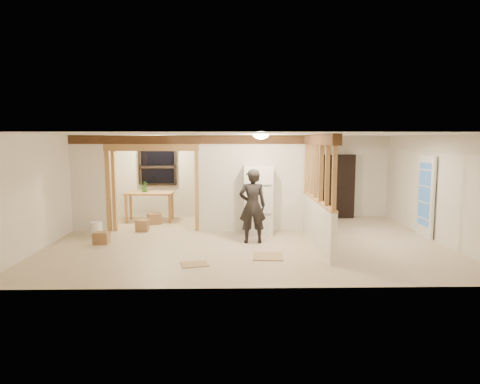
{
  "coord_description": "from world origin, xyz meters",
  "views": [
    {
      "loc": [
        -0.34,
        -9.9,
        2.38
      ],
      "look_at": [
        -0.14,
        0.4,
        1.12
      ],
      "focal_mm": 32.0,
      "sensor_mm": 36.0,
      "label": 1
    }
  ],
  "objects_px": {
    "refrigerator": "(258,200)",
    "woman": "(252,206)",
    "shop_vac": "(102,215)",
    "bookshelf": "(338,186)",
    "work_table": "(150,207)"
  },
  "relations": [
    {
      "from": "refrigerator",
      "to": "work_table",
      "type": "bearing_deg",
      "value": 150.5
    },
    {
      "from": "shop_vac",
      "to": "refrigerator",
      "type": "bearing_deg",
      "value": -13.11
    },
    {
      "from": "woman",
      "to": "bookshelf",
      "type": "distance_m",
      "value": 4.22
    },
    {
      "from": "shop_vac",
      "to": "bookshelf",
      "type": "xyz_separation_m",
      "value": [
        6.84,
        1.24,
        0.65
      ]
    },
    {
      "from": "woman",
      "to": "shop_vac",
      "type": "bearing_deg",
      "value": -29.08
    },
    {
      "from": "refrigerator",
      "to": "woman",
      "type": "distance_m",
      "value": 0.98
    },
    {
      "from": "refrigerator",
      "to": "woman",
      "type": "xyz_separation_m",
      "value": [
        -0.18,
        -0.96,
        -0.01
      ]
    },
    {
      "from": "woman",
      "to": "bookshelf",
      "type": "bearing_deg",
      "value": -134.46
    },
    {
      "from": "woman",
      "to": "bookshelf",
      "type": "height_order",
      "value": "bookshelf"
    },
    {
      "from": "shop_vac",
      "to": "woman",
      "type": "bearing_deg",
      "value": -25.62
    },
    {
      "from": "bookshelf",
      "to": "refrigerator",
      "type": "bearing_deg",
      "value": -139.26
    },
    {
      "from": "work_table",
      "to": "shop_vac",
      "type": "distance_m",
      "value": 1.4
    },
    {
      "from": "refrigerator",
      "to": "bookshelf",
      "type": "distance_m",
      "value": 3.41
    },
    {
      "from": "bookshelf",
      "to": "shop_vac",
      "type": "bearing_deg",
      "value": -169.74
    },
    {
      "from": "woman",
      "to": "bookshelf",
      "type": "relative_size",
      "value": 0.89
    }
  ]
}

